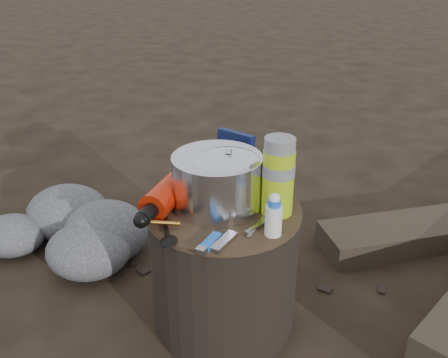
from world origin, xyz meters
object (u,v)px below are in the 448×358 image
at_px(camping_pot, 228,181).
at_px(fuel_bottle, 172,189).
at_px(stump, 224,266).
at_px(thermos, 278,177).
at_px(travel_mug, 277,172).

height_order(camping_pot, fuel_bottle, camping_pot).
relative_size(stump, camping_pot, 2.49).
xyz_separation_m(camping_pot, fuel_bottle, (-0.16, -0.02, -0.05)).
xyz_separation_m(stump, thermos, (0.14, 0.03, 0.30)).
height_order(camping_pot, thermos, thermos).
height_order(camping_pot, travel_mug, camping_pot).
relative_size(thermos, travel_mug, 1.63).
relative_size(camping_pot, travel_mug, 1.31).
distance_m(camping_pot, fuel_bottle, 0.17).
bearing_deg(stump, travel_mug, 54.24).
bearing_deg(travel_mug, stump, -125.76).
bearing_deg(fuel_bottle, travel_mug, 30.41).
bearing_deg(stump, thermos, 14.10).
xyz_separation_m(stump, travel_mug, (0.11, 0.15, 0.26)).
xyz_separation_m(stump, camping_pot, (0.01, -0.00, 0.28)).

